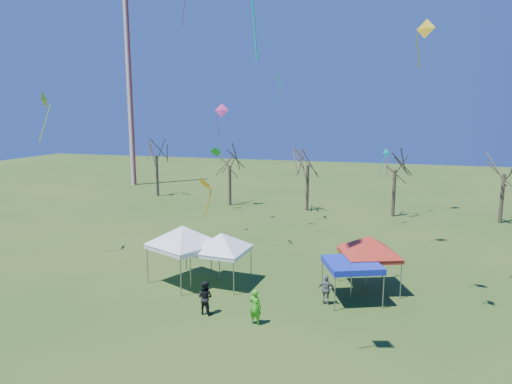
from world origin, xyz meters
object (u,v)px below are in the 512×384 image
at_px(tree_4, 506,156).
at_px(person_dark, 205,298).
at_px(tent_white_mid, 221,236).
at_px(person_grey, 326,290).
at_px(tree_3, 396,153).
at_px(tent_white_west, 183,230).
at_px(tent_red, 370,240).
at_px(person_green, 255,307).
at_px(radio_mast, 130,92).
at_px(tree_0, 156,141).
at_px(tent_blue, 352,265).
at_px(tree_2, 308,149).
at_px(tree_1, 230,151).

bearing_deg(tree_4, person_dark, -126.67).
xyz_separation_m(tent_white_mid, person_grey, (6.28, -1.21, -2.07)).
bearing_deg(tree_3, tent_white_west, -119.54).
relative_size(tree_4, tent_red, 2.04).
height_order(tree_3, person_green, tree_3).
xyz_separation_m(radio_mast, person_grey, (30.52, -32.05, -11.70)).
height_order(tree_0, tree_3, tree_0).
height_order(tent_blue, person_green, tent_blue).
bearing_deg(tree_2, tent_white_mid, -93.76).
relative_size(tree_4, person_grey, 4.96).
bearing_deg(tree_3, tree_0, 172.92).
relative_size(tree_2, tree_4, 1.04).
distance_m(radio_mast, tree_4, 44.96).
height_order(tree_2, tree_4, tree_2).
distance_m(tent_white_west, tent_red, 10.69).
relative_size(tree_3, tent_white_mid, 1.97).
relative_size(tree_4, person_dark, 4.61).
distance_m(radio_mast, person_green, 46.23).
relative_size(radio_mast, person_grey, 15.71).
distance_m(tree_3, person_dark, 27.06).
bearing_deg(tree_2, tent_white_west, -99.59).
bearing_deg(tent_white_west, tent_white_mid, 9.42).
bearing_deg(tent_blue, tent_red, 65.03).
relative_size(radio_mast, person_green, 14.45).
xyz_separation_m(tree_0, tent_blue, (24.57, -24.49, -4.52)).
height_order(tree_4, person_green, tree_4).
xyz_separation_m(tent_white_mid, person_dark, (0.60, -4.02, -2.01)).
bearing_deg(tent_blue, tent_white_mid, 177.96).
xyz_separation_m(tree_3, tree_4, (9.32, -0.04, -0.02)).
xyz_separation_m(tree_2, person_grey, (4.88, -22.43, -5.49)).
relative_size(tree_4, tent_blue, 2.22).
distance_m(tree_3, tree_4, 9.32).
bearing_deg(person_grey, person_green, 48.98).
relative_size(tree_0, person_green, 4.88).
bearing_deg(tree_4, tent_white_mid, -132.52).
height_order(tree_4, tent_red, tree_4).
height_order(tree_3, tent_blue, tree_3).
xyz_separation_m(radio_mast, person_green, (27.57, -35.25, -11.63)).
bearing_deg(person_grey, tent_red, -125.39).
relative_size(tree_4, person_green, 4.56).
height_order(radio_mast, tree_1, radio_mast).
xyz_separation_m(tent_red, person_dark, (-7.68, -5.46, -2.08)).
distance_m(tent_red, tent_blue, 2.12).
distance_m(tree_3, person_grey, 22.99).
relative_size(tree_0, tree_3, 1.07).
relative_size(tree_2, person_green, 4.73).
xyz_separation_m(tree_4, tent_blue, (-11.63, -21.11, -4.09)).
xyz_separation_m(radio_mast, tree_1, (17.23, -9.35, -6.71)).
bearing_deg(tree_1, tent_red, -52.69).
xyz_separation_m(person_grey, person_green, (-2.95, -3.19, 0.07)).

